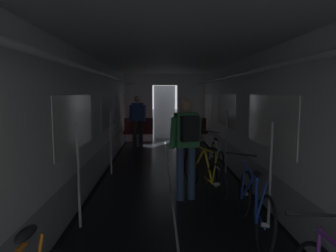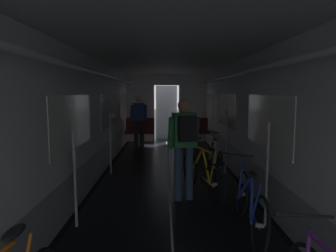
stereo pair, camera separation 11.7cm
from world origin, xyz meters
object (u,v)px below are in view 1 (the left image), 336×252
(person_cyclist_aisle, at_px, (187,140))
(person_standing_near_bench, at_px, (138,118))
(bench_seat_far_left, at_px, (138,129))
(bicycle_blue, at_px, (253,204))
(bicycle_white, at_px, (215,159))
(bicycle_yellow_in_aisle, at_px, (203,173))
(bench_seat_far_right, at_px, (192,129))

(person_cyclist_aisle, xyz_separation_m, person_standing_near_bench, (-1.14, 4.64, -0.04))
(bench_seat_far_left, relative_size, person_cyclist_aisle, 0.58)
(bicycle_blue, relative_size, person_cyclist_aisle, 1.01)
(bicycle_white, height_order, bicycle_yellow_in_aisle, bicycle_white)
(bench_seat_far_left, bearing_deg, bicycle_blue, -73.06)
(bicycle_white, height_order, person_standing_near_bench, person_standing_near_bench)
(bench_seat_far_left, relative_size, bench_seat_far_right, 1.00)
(bicycle_yellow_in_aisle, bearing_deg, bench_seat_far_left, 107.02)
(bench_seat_far_left, relative_size, person_standing_near_bench, 0.58)
(bench_seat_far_right, distance_m, bicycle_yellow_in_aisle, 4.77)
(bench_seat_far_left, distance_m, bicycle_blue, 6.47)
(bicycle_white, distance_m, person_cyclist_aisle, 1.64)
(bench_seat_far_left, relative_size, bicycle_white, 0.58)
(bench_seat_far_right, bearing_deg, bicycle_blue, -89.21)
(bench_seat_far_right, height_order, bicycle_blue, same)
(bench_seat_far_left, distance_m, bench_seat_far_right, 1.80)
(bicycle_yellow_in_aisle, height_order, person_standing_near_bench, person_standing_near_bench)
(bicycle_blue, xyz_separation_m, person_cyclist_aisle, (-0.75, 1.17, 0.63))
(bench_seat_far_right, distance_m, person_standing_near_bench, 1.88)
(bench_seat_far_left, bearing_deg, bicycle_yellow_in_aisle, -72.98)
(bicycle_white, bearing_deg, person_standing_near_bench, 119.40)
(bicycle_white, relative_size, person_cyclist_aisle, 1.00)
(bicycle_blue, bearing_deg, bench_seat_far_right, 90.79)
(bicycle_white, xyz_separation_m, person_standing_near_bench, (-1.87, 3.32, 0.59))
(bench_seat_far_left, bearing_deg, bench_seat_far_right, 0.00)
(bench_seat_far_right, xyz_separation_m, person_standing_near_bench, (-1.80, -0.38, 0.41))
(bench_seat_far_right, relative_size, bicycle_white, 0.58)
(bench_seat_far_left, bearing_deg, person_standing_near_bench, -89.59)
(bench_seat_far_left, height_order, person_cyclist_aisle, person_cyclist_aisle)
(person_standing_near_bench, bearing_deg, person_cyclist_aisle, -76.25)
(bicycle_yellow_in_aisle, bearing_deg, person_standing_near_bench, 108.36)
(bicycle_white, height_order, person_cyclist_aisle, person_cyclist_aisle)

